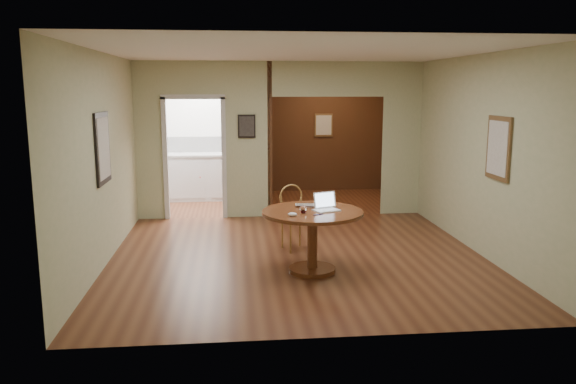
{
  "coord_description": "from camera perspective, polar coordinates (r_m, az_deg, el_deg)",
  "views": [
    {
      "loc": [
        -0.86,
        -7.23,
        2.24
      ],
      "look_at": [
        -0.15,
        -0.2,
        0.93
      ],
      "focal_mm": 35.0,
      "sensor_mm": 36.0,
      "label": 1
    }
  ],
  "objects": [
    {
      "name": "open_laptop",
      "position": [
        6.89,
        3.84,
        -1.33
      ],
      "size": [
        0.36,
        0.36,
        0.21
      ],
      "rotation": [
        0.0,
        0.0,
        0.38
      ],
      "color": "white",
      "rests_on": "dining_table"
    },
    {
      "name": "closed_laptop",
      "position": [
        7.03,
        2.23,
        -1.45
      ],
      "size": [
        0.37,
        0.26,
        0.03
      ],
      "primitive_type": "imported",
      "rotation": [
        0.0,
        0.0,
        -0.07
      ],
      "color": "#B5B6BA",
      "rests_on": "dining_table"
    },
    {
      "name": "wine_glass",
      "position": [
        6.7,
        1.57,
        -1.75
      ],
      "size": [
        0.09,
        0.09,
        0.1
      ],
      "primitive_type": null,
      "color": "white",
      "rests_on": "dining_table"
    },
    {
      "name": "room_shell",
      "position": [
        10.38,
        -3.57,
        5.18
      ],
      "size": [
        5.2,
        7.5,
        5.0
      ],
      "color": "white",
      "rests_on": "ground"
    },
    {
      "name": "mouse",
      "position": [
        6.53,
        0.45,
        -2.29
      ],
      "size": [
        0.12,
        0.08,
        0.05
      ],
      "primitive_type": "ellipsoid",
      "rotation": [
        0.0,
        0.0,
        -0.17
      ],
      "color": "white",
      "rests_on": "dining_table"
    },
    {
      "name": "chair",
      "position": [
        7.88,
        0.57,
        -2.2
      ],
      "size": [
        0.49,
        0.49,
        0.91
      ],
      "rotation": [
        0.0,
        0.0,
        0.33
      ],
      "color": "#A57F3A",
      "rests_on": "ground"
    },
    {
      "name": "pen",
      "position": [
        6.62,
        3.09,
        -2.3
      ],
      "size": [
        0.13,
        0.06,
        0.01
      ],
      "primitive_type": "cylinder",
      "rotation": [
        0.0,
        1.57,
        0.39
      ],
      "color": "navy",
      "rests_on": "dining_table"
    },
    {
      "name": "grocery_bag",
      "position": [
        11.49,
        -5.26,
        4.6
      ],
      "size": [
        0.27,
        0.24,
        0.27
      ],
      "primitive_type": "ellipsoid",
      "rotation": [
        0.0,
        0.0,
        -0.03
      ],
      "color": "beige",
      "rests_on": "kitchen_cabinet"
    },
    {
      "name": "dining_table",
      "position": [
        6.89,
        2.5,
        -3.53
      ],
      "size": [
        1.24,
        1.24,
        0.77
      ],
      "rotation": [
        0.0,
        0.0,
        -0.19
      ],
      "color": "brown",
      "rests_on": "ground"
    },
    {
      "name": "kitchen_cabinet",
      "position": [
        11.58,
        -8.09,
        1.58
      ],
      "size": [
        2.06,
        0.6,
        0.94
      ],
      "color": "silver",
      "rests_on": "ground"
    },
    {
      "name": "floor",
      "position": [
        7.62,
        1.01,
        -6.62
      ],
      "size": [
        5.0,
        5.0,
        0.0
      ],
      "primitive_type": "plane",
      "color": "#4C2515",
      "rests_on": "ground"
    }
  ]
}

